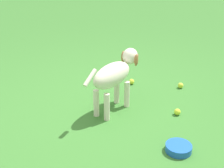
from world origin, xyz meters
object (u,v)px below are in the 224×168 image
water_bowl (179,148)px  dog (115,74)px  tennis_ball_2 (177,112)px  tennis_ball_0 (132,82)px  tennis_ball_1 (181,85)px

water_bowl → dog: bearing=132.8°
tennis_ball_2 → water_bowl: tennis_ball_2 is taller
dog → water_bowl: 0.96m
tennis_ball_0 → tennis_ball_2: same height
tennis_ball_2 → tennis_ball_1: bearing=82.1°
tennis_ball_2 → water_bowl: (-0.04, -0.60, -0.00)m
tennis_ball_1 → water_bowl: size_ratio=0.30×
dog → tennis_ball_2: bearing=-64.4°
tennis_ball_1 → tennis_ball_2: same height
tennis_ball_0 → tennis_ball_2: (0.50, -0.68, 0.00)m
tennis_ball_0 → tennis_ball_1: (0.59, -0.04, 0.00)m
tennis_ball_2 → water_bowl: 0.60m
dog → water_bowl: bearing=-106.9°
tennis_ball_0 → dog: bearing=-102.4°
dog → tennis_ball_1: (0.73, 0.59, -0.36)m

